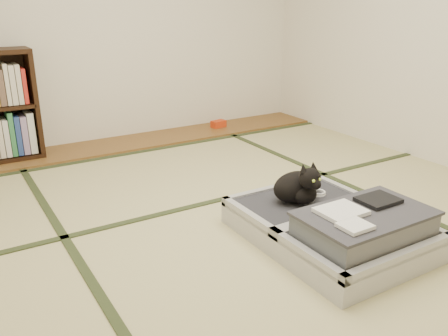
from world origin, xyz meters
TOP-DOWN VIEW (x-y plane):
  - floor at (0.00, 0.00)m, footprint 4.50×4.50m
  - wood_strip at (0.00, 2.00)m, footprint 4.00×0.50m
  - red_item at (1.00, 2.03)m, footprint 0.16×0.11m
  - tatami_borders at (0.00, 0.49)m, footprint 4.00×4.50m
  - suitcase at (0.28, -0.46)m, footprint 0.78×1.04m
  - cat at (0.26, -0.17)m, footprint 0.35×0.35m
  - cable_coil at (0.44, -0.14)m, footprint 0.11×0.11m

SIDE VIEW (x-z plane):
  - floor at x=0.00m, z-range 0.00..0.00m
  - tatami_borders at x=0.00m, z-range 0.00..0.01m
  - wood_strip at x=0.00m, z-range 0.00..0.02m
  - red_item at x=1.00m, z-range 0.02..0.09m
  - suitcase at x=0.28m, z-range -0.05..0.26m
  - cable_coil at x=0.44m, z-range 0.15..0.17m
  - cat at x=0.26m, z-range 0.11..0.39m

